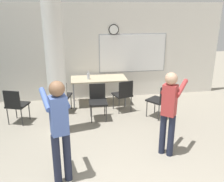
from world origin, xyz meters
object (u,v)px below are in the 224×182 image
Objects in this scene: chair_table_left at (61,94)px; person_playing_side at (169,108)px; chair_table_right at (123,93)px; folding_table at (99,80)px; chair_mid_room at (160,99)px; bottle_on_table at (88,76)px; chair_table_front at (98,99)px; person_playing_front at (59,125)px; chair_near_pillar at (16,104)px.

person_playing_side is (2.04, -2.29, 0.44)m from chair_table_left.
person_playing_side is (0.41, -2.12, 0.44)m from chair_table_right.
chair_mid_room is (1.40, -1.22, -0.20)m from folding_table.
bottle_on_table is 0.27× the size of chair_table_front.
person_playing_front is at bearing -101.51° from bottle_on_table.
chair_mid_room is 1.00× the size of chair_near_pillar.
person_playing_side reaches higher than chair_table_right.
chair_near_pillar is at bearing -173.20° from chair_table_right.
folding_table is at bearing 25.68° from chair_near_pillar.
chair_table_left is 1.00× the size of chair_near_pillar.
chair_mid_room is at bearing -16.26° from chair_table_left.
bottle_on_table reaches higher than chair_table_front.
chair_table_left is 1.04m from chair_table_front.
chair_table_right is 3.05m from person_playing_front.
chair_table_right is 1.63m from chair_table_left.
chair_table_left is at bearing -149.20° from bottle_on_table.
chair_table_right is 2.20m from person_playing_side.
chair_table_right is at bearing 101.06° from person_playing_side.
chair_table_left is at bearing 131.60° from person_playing_side.
folding_table is at bearing 25.91° from chair_table_left.
person_playing_front is at bearing -120.51° from chair_table_right.
bottle_on_table is 1.02m from chair_table_front.
person_playing_front is at bearing -109.76° from chair_table_front.
person_playing_side reaches higher than chair_mid_room.
folding_table is 1.86m from chair_mid_room.
person_playing_front reaches higher than chair_table_right.
person_playing_front is (-2.34, -2.06, 0.49)m from chair_mid_room.
chair_table_left is 1.15m from chair_near_pillar.
folding_table is 1.04m from chair_table_front.
chair_table_right is 2.68m from chair_near_pillar.
folding_table is 1.79× the size of chair_table_left.
bottle_on_table is at bearing 115.16° from person_playing_side.
person_playing_front is (-1.53, -2.59, 0.49)m from chair_table_right.
chair_table_right is at bearing 59.49° from person_playing_front.
chair_near_pillar is at bearing -154.32° from folding_table.
chair_table_front and chair_mid_room have the same top height.
chair_table_left is at bearing 173.74° from chair_table_right.
person_playing_side reaches higher than folding_table.
chair_table_front is (0.91, -0.50, 0.00)m from chair_table_left.
chair_table_front is (-0.71, -0.32, 0.00)m from chair_table_right.
folding_table is 6.75× the size of bottle_on_table.
chair_near_pillar is (-2.08, -1.00, -0.20)m from folding_table.
chair_table_front is at bearing -0.20° from chair_near_pillar.
person_playing_side is (3.08, -1.80, 0.44)m from chair_near_pillar.
bottle_on_table is 0.27× the size of chair_near_pillar.
chair_table_left is at bearing 151.10° from chair_table_front.
chair_table_front is at bearing 122.16° from person_playing_side.
chair_table_right reaches higher than folding_table.
folding_table is at bearing 130.38° from chair_table_right.
person_playing_front reaches higher than folding_table.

